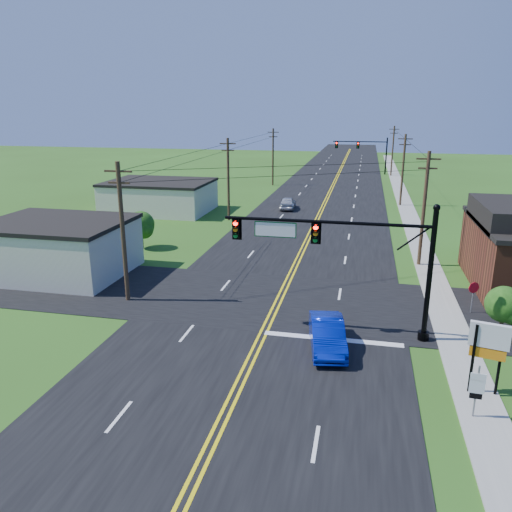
% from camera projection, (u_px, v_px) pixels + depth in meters
% --- Properties ---
extents(ground, '(260.00, 260.00, 0.00)m').
position_uv_depth(ground, '(227.00, 402.00, 21.35)').
color(ground, '#284A15').
rests_on(ground, ground).
extents(road_main, '(16.00, 220.00, 0.04)m').
position_uv_depth(road_main, '(325.00, 200.00, 68.16)').
color(road_main, black).
rests_on(road_main, ground).
extents(road_cross, '(70.00, 10.00, 0.04)m').
position_uv_depth(road_cross, '(276.00, 300.00, 32.58)').
color(road_cross, black).
rests_on(road_cross, ground).
extents(sidewalk, '(2.00, 160.00, 0.08)m').
position_uv_depth(sidewalk, '(410.00, 218.00, 56.65)').
color(sidewalk, gray).
rests_on(sidewalk, ground).
extents(signal_mast_main, '(11.30, 0.60, 7.48)m').
position_uv_depth(signal_mast_main, '(344.00, 251.00, 26.60)').
color(signal_mast_main, black).
rests_on(signal_mast_main, ground).
extents(signal_mast_far, '(10.98, 0.60, 7.48)m').
position_uv_depth(signal_mast_far, '(363.00, 150.00, 94.06)').
color(signal_mast_far, black).
rests_on(signal_mast_far, ground).
extents(cream_bldg_near, '(10.20, 8.20, 4.10)m').
position_uv_depth(cream_bldg_near, '(58.00, 247.00, 37.36)').
color(cream_bldg_near, silver).
rests_on(cream_bldg_near, ground).
extents(cream_bldg_far, '(12.20, 9.20, 3.70)m').
position_uv_depth(cream_bldg_far, '(160.00, 196.00, 60.29)').
color(cream_bldg_far, silver).
rests_on(cream_bldg_far, ground).
extents(utility_pole_left_a, '(1.80, 0.28, 9.00)m').
position_uv_depth(utility_pole_left_a, '(123.00, 230.00, 31.31)').
color(utility_pole_left_a, '#3B241B').
rests_on(utility_pole_left_a, ground).
extents(utility_pole_left_b, '(1.80, 0.28, 9.00)m').
position_uv_depth(utility_pole_left_b, '(228.00, 178.00, 54.72)').
color(utility_pole_left_b, '#3B241B').
rests_on(utility_pole_left_b, ground).
extents(utility_pole_left_c, '(1.80, 0.28, 9.00)m').
position_uv_depth(utility_pole_left_c, '(273.00, 156.00, 80.01)').
color(utility_pole_left_c, '#3B241B').
rests_on(utility_pole_left_c, ground).
extents(utility_pole_right_a, '(1.80, 0.28, 9.00)m').
position_uv_depth(utility_pole_right_a, '(424.00, 207.00, 38.60)').
color(utility_pole_right_a, '#3B241B').
rests_on(utility_pole_right_a, ground).
extents(utility_pole_right_b, '(1.80, 0.28, 9.00)m').
position_uv_depth(utility_pole_right_b, '(403.00, 169.00, 62.95)').
color(utility_pole_right_b, '#3B241B').
rests_on(utility_pole_right_b, ground).
extents(utility_pole_right_c, '(1.80, 0.28, 9.00)m').
position_uv_depth(utility_pole_right_c, '(393.00, 150.00, 91.04)').
color(utility_pole_right_c, '#3B241B').
rests_on(utility_pole_right_c, ground).
extents(tree_right_back, '(3.00, 3.00, 4.10)m').
position_uv_depth(tree_right_back, '(494.00, 226.00, 41.68)').
color(tree_right_back, '#3B241B').
rests_on(tree_right_back, ground).
extents(shrub_corner, '(2.00, 2.00, 2.86)m').
position_uv_depth(shrub_corner, '(504.00, 305.00, 27.06)').
color(shrub_corner, '#3B241B').
rests_on(shrub_corner, ground).
extents(tree_left, '(2.40, 2.40, 3.37)m').
position_uv_depth(tree_left, '(141.00, 225.00, 44.20)').
color(tree_left, '#3B241B').
rests_on(tree_left, ground).
extents(blue_car, '(2.43, 5.00, 1.58)m').
position_uv_depth(blue_car, '(327.00, 335.00, 25.85)').
color(blue_car, '#071BA3').
rests_on(blue_car, ground).
extents(distant_car, '(2.06, 4.55, 1.51)m').
position_uv_depth(distant_car, '(288.00, 203.00, 61.77)').
color(distant_car, silver).
rests_on(distant_car, ground).
extents(route_sign, '(0.59, 0.11, 2.35)m').
position_uv_depth(route_sign, '(477.00, 388.00, 19.87)').
color(route_sign, slate).
rests_on(route_sign, ground).
extents(stop_sign, '(0.67, 0.33, 2.02)m').
position_uv_depth(stop_sign, '(473.00, 291.00, 30.20)').
color(stop_sign, slate).
rests_on(stop_sign, ground).
extents(pylon_sign, '(1.64, 0.60, 3.36)m').
position_uv_depth(pylon_sign, '(489.00, 343.00, 21.25)').
color(pylon_sign, black).
rests_on(pylon_sign, ground).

